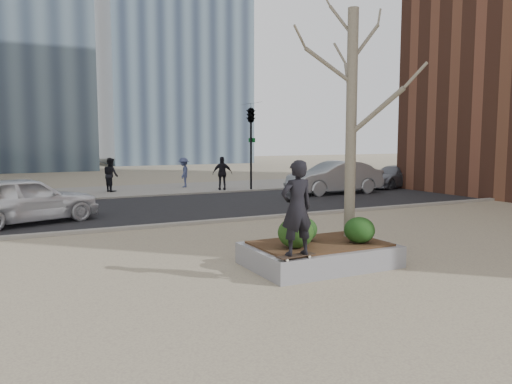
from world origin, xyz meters
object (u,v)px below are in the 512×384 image
skateboard (296,257)px  skateboarder (297,208)px  police_car (25,200)px  planter (319,255)px

skateboard → skateboarder: bearing=0.0°
skateboarder → police_car: bearing=-65.4°
planter → skateboard: skateboard is taller
planter → skateboarder: (-1.10, -0.88, 1.18)m
planter → police_car: bearing=122.6°
skateboard → skateboarder: size_ratio=0.44×
planter → police_car: size_ratio=0.68×
planter → police_car: police_car is taller
skateboard → police_car: bearing=108.3°
skateboard → police_car: police_car is taller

